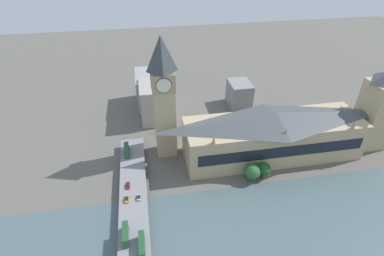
% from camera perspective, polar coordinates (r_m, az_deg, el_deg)
% --- Properties ---
extents(ground_plane, '(600.00, 600.00, 0.00)m').
position_cam_1_polar(ground_plane, '(174.55, 14.25, -8.63)').
color(ground_plane, '#605E56').
extents(river_water, '(60.62, 360.00, 0.30)m').
position_cam_1_polar(river_water, '(153.23, 19.51, -17.59)').
color(river_water, '#4C6066').
rests_on(river_water, ground_plane).
extents(parliament_hall, '(29.40, 103.16, 29.32)m').
position_cam_1_polar(parliament_hall, '(180.71, 15.19, -1.17)').
color(parliament_hall, tan).
rests_on(parliament_hall, ground_plane).
extents(clock_tower, '(12.86, 12.86, 71.91)m').
position_cam_1_polar(clock_tower, '(164.82, -5.41, 5.98)').
color(clock_tower, tan).
rests_on(clock_tower, ground_plane).
extents(victoria_tower, '(17.80, 17.80, 54.09)m').
position_cam_1_polar(victoria_tower, '(209.74, 31.95, 3.09)').
color(victoria_tower, tan).
rests_on(victoria_tower, ground_plane).
extents(road_bridge, '(153.24, 13.60, 4.90)m').
position_cam_1_polar(road_bridge, '(136.86, -10.93, -21.61)').
color(road_bridge, slate).
rests_on(road_bridge, ground_plane).
extents(double_decker_bus_lead, '(10.70, 2.52, 4.92)m').
position_cam_1_polar(double_decker_bus_lead, '(137.23, -12.61, -19.08)').
color(double_decker_bus_lead, '#235B33').
rests_on(double_decker_bus_lead, road_bridge).
extents(double_decker_bus_mid, '(11.92, 2.51, 4.58)m').
position_cam_1_polar(double_decker_bus_mid, '(133.09, -9.55, -21.10)').
color(double_decker_bus_mid, '#235B33').
rests_on(double_decker_bus_mid, road_bridge).
extents(double_decker_bus_rear, '(10.02, 2.63, 5.03)m').
position_cam_1_polar(double_decker_bus_rear, '(178.09, -12.37, -4.07)').
color(double_decker_bus_rear, '#235B33').
rests_on(double_decker_bus_rear, road_bridge).
extents(car_northbound_mid, '(3.88, 1.77, 1.42)m').
position_cam_1_polar(car_northbound_mid, '(152.22, -10.07, -12.87)').
color(car_northbound_mid, silver).
rests_on(car_northbound_mid, road_bridge).
extents(car_southbound_lead, '(4.76, 1.79, 1.46)m').
position_cam_1_polar(car_southbound_lead, '(159.00, -12.10, -10.62)').
color(car_southbound_lead, maroon).
rests_on(car_southbound_lead, road_bridge).
extents(car_southbound_mid, '(4.54, 1.86, 1.47)m').
position_cam_1_polar(car_southbound_mid, '(152.58, -12.31, -13.07)').
color(car_southbound_mid, gold).
rests_on(car_southbound_mid, road_bridge).
extents(city_block_west, '(26.16, 14.19, 25.89)m').
position_cam_1_polar(city_block_west, '(211.44, -7.87, 4.85)').
color(city_block_west, '#A39E93').
rests_on(city_block_west, ground_plane).
extents(city_block_center, '(20.36, 15.65, 18.42)m').
position_cam_1_polar(city_block_center, '(231.41, 8.99, 6.45)').
color(city_block_center, gray).
rests_on(city_block_center, ground_plane).
extents(city_block_east, '(31.93, 20.46, 24.45)m').
position_cam_1_polar(city_block_east, '(230.71, -7.95, 7.30)').
color(city_block_east, '#939399').
rests_on(city_block_east, ground_plane).
extents(tree_embankment_near, '(7.32, 7.32, 9.59)m').
position_cam_1_polar(tree_embankment_near, '(168.55, 13.54, -7.62)').
color(tree_embankment_near, brown).
rests_on(tree_embankment_near, ground_plane).
extents(tree_embankment_mid, '(8.71, 8.71, 10.73)m').
position_cam_1_polar(tree_embankment_mid, '(165.12, 11.43, -8.12)').
color(tree_embankment_mid, brown).
rests_on(tree_embankment_mid, ground_plane).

